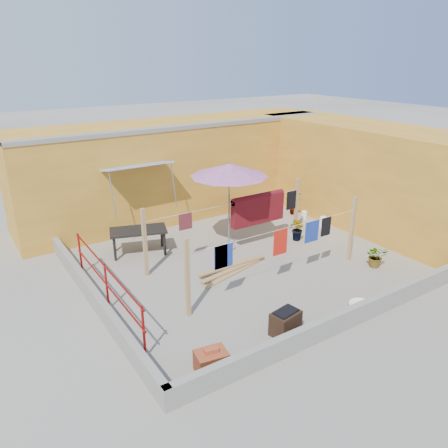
{
  "coord_description": "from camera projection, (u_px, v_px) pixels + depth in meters",
  "views": [
    {
      "loc": [
        -6.27,
        -8.59,
        5.25
      ],
      "look_at": [
        -0.48,
        0.3,
        1.13
      ],
      "focal_mm": 35.0,
      "sensor_mm": 36.0,
      "label": 1
    }
  ],
  "objects": [
    {
      "name": "wall_right",
      "position": [
        378.0,
        178.0,
        13.87
      ],
      "size": [
        2.4,
        9.0,
        3.2
      ],
      "primitive_type": "cube",
      "color": "gold",
      "rests_on": "ground"
    },
    {
      "name": "green_hose",
      "position": [
        240.0,
        218.0,
        14.92
      ],
      "size": [
        0.54,
        0.54,
        0.08
      ],
      "color": "#1C771A",
      "rests_on": "ground"
    },
    {
      "name": "parapet_front",
      "position": [
        347.0,
        318.0,
        8.93
      ],
      "size": [
        8.3,
        0.16,
        0.44
      ],
      "primitive_type": "cube",
      "color": "gray",
      "rests_on": "ground"
    },
    {
      "name": "plant_right_b",
      "position": [
        298.0,
        229.0,
        13.09
      ],
      "size": [
        0.38,
        0.44,
        0.73
      ],
      "primitive_type": "imported",
      "rotation": [
        0.0,
        0.0,
        4.56
      ],
      "color": "#19581B",
      "rests_on": "ground"
    },
    {
      "name": "parapet_left",
      "position": [
        95.0,
        299.0,
        9.64
      ],
      "size": [
        0.16,
        7.3,
        0.44
      ],
      "primitive_type": "cube",
      "color": "gray",
      "rests_on": "ground"
    },
    {
      "name": "water_jug_a",
      "position": [
        323.0,
        222.0,
        14.22
      ],
      "size": [
        0.24,
        0.24,
        0.38
      ],
      "color": "white",
      "rests_on": "ground"
    },
    {
      "name": "patio_umbrella",
      "position": [
        229.0,
        171.0,
        11.85
      ],
      "size": [
        2.73,
        2.73,
        2.58
      ],
      "color": "gray",
      "rests_on": "ground"
    },
    {
      "name": "wall_back",
      "position": [
        178.0,
        167.0,
        15.14
      ],
      "size": [
        11.0,
        3.27,
        3.21
      ],
      "color": "gold",
      "rests_on": "ground"
    },
    {
      "name": "brick_stack",
      "position": [
        211.0,
        362.0,
        7.68
      ],
      "size": [
        0.62,
        0.49,
        0.49
      ],
      "color": "#9A4123",
      "rests_on": "ground"
    },
    {
      "name": "ground",
      "position": [
        245.0,
        263.0,
        11.8
      ],
      "size": [
        80.0,
        80.0,
        0.0
      ],
      "primitive_type": "plane",
      "color": "#9E998E",
      "rests_on": "ground"
    },
    {
      "name": "brazier",
      "position": [
        285.0,
        322.0,
        8.72
      ],
      "size": [
        0.65,
        0.49,
        0.53
      ],
      "color": "#311D13",
      "rests_on": "ground"
    },
    {
      "name": "red_railing",
      "position": [
        106.0,
        280.0,
        9.42
      ],
      "size": [
        0.05,
        4.2,
        1.1
      ],
      "color": "#A01210",
      "rests_on": "ground"
    },
    {
      "name": "water_jug_b",
      "position": [
        304.0,
        215.0,
        14.93
      ],
      "size": [
        0.2,
        0.2,
        0.31
      ],
      "color": "white",
      "rests_on": "ground"
    },
    {
      "name": "lumber_pile",
      "position": [
        233.0,
        269.0,
        11.31
      ],
      "size": [
        2.2,
        0.68,
        0.13
      ],
      "color": "tan",
      "rests_on": "ground"
    },
    {
      "name": "plant_back_a",
      "position": [
        251.0,
        208.0,
        14.72
      ],
      "size": [
        0.8,
        0.7,
        0.87
      ],
      "primitive_type": "imported",
      "rotation": [
        0.0,
        0.0,
        0.03
      ],
      "color": "#19581B",
      "rests_on": "ground"
    },
    {
      "name": "white_basin",
      "position": [
        360.0,
        305.0,
        9.73
      ],
      "size": [
        0.52,
        0.52,
        0.09
      ],
      "color": "white",
      "rests_on": "ground"
    },
    {
      "name": "clothesline_rig",
      "position": [
        258.0,
        215.0,
        12.22
      ],
      "size": [
        5.09,
        2.35,
        1.8
      ],
      "color": "tan",
      "rests_on": "ground"
    },
    {
      "name": "outdoor_table",
      "position": [
        138.0,
        232.0,
        12.14
      ],
      "size": [
        1.71,
        1.22,
        0.73
      ],
      "color": "black",
      "rests_on": "ground"
    },
    {
      "name": "plant_right_a",
      "position": [
        294.0,
        202.0,
        15.26
      ],
      "size": [
        0.57,
        0.52,
        0.89
      ],
      "primitive_type": "imported",
      "rotation": [
        0.0,
        0.0,
        2.58
      ],
      "color": "#19581B",
      "rests_on": "ground"
    },
    {
      "name": "plant_back_b",
      "position": [
        258.0,
        208.0,
        14.95
      ],
      "size": [
        0.45,
        0.45,
        0.72
      ],
      "primitive_type": "imported",
      "rotation": [
        0.0,
        0.0,
        1.44
      ],
      "color": "#19581B",
      "rests_on": "ground"
    },
    {
      "name": "plant_right_c",
      "position": [
        376.0,
        256.0,
        11.5
      ],
      "size": [
        0.71,
        0.7,
        0.6
      ],
      "primitive_type": "imported",
      "rotation": [
        0.0,
        0.0,
        5.61
      ],
      "color": "#19581B",
      "rests_on": "ground"
    }
  ]
}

